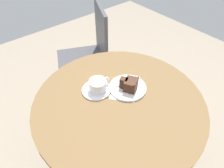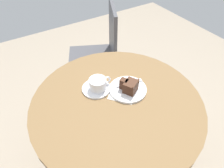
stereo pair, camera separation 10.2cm
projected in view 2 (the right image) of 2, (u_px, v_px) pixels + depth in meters
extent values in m
cube|color=gray|center=(115.00, 164.00, 1.48)|extent=(4.40, 4.40, 0.01)
cylinder|color=brown|center=(117.00, 103.00, 1.00)|extent=(0.86, 0.86, 0.03)
cylinder|color=#B7B7BC|center=(116.00, 139.00, 1.24)|extent=(0.07, 0.07, 0.65)
cylinder|color=#B7B7BC|center=(115.00, 163.00, 1.47)|extent=(0.38, 0.38, 0.02)
cylinder|color=white|center=(96.00, 88.00, 1.05)|extent=(0.15, 0.15, 0.01)
cylinder|color=white|center=(98.00, 84.00, 1.02)|extent=(0.09, 0.09, 0.06)
cylinder|color=beige|center=(97.00, 80.00, 1.00)|extent=(0.08, 0.08, 0.00)
torus|color=white|center=(106.00, 80.00, 1.04)|extent=(0.05, 0.01, 0.05)
cube|color=#B7B7BC|center=(105.00, 88.00, 1.04)|extent=(0.05, 0.08, 0.00)
ellipsoid|color=#B7B7BC|center=(105.00, 95.00, 1.00)|extent=(0.02, 0.02, 0.00)
cylinder|color=white|center=(128.00, 89.00, 1.04)|extent=(0.20, 0.20, 0.01)
cube|color=#422619|center=(130.00, 89.00, 1.02)|extent=(0.09, 0.09, 0.02)
cube|color=#422619|center=(124.00, 87.00, 1.03)|extent=(0.05, 0.05, 0.02)
cube|color=#422314|center=(130.00, 87.00, 1.01)|extent=(0.09, 0.09, 0.01)
cube|color=#422314|center=(124.00, 84.00, 1.02)|extent=(0.05, 0.05, 0.01)
cube|color=#422619|center=(131.00, 85.00, 1.00)|extent=(0.09, 0.09, 0.02)
cube|color=#422619|center=(124.00, 82.00, 1.01)|extent=(0.05, 0.05, 0.02)
cube|color=#422314|center=(131.00, 83.00, 0.99)|extent=(0.09, 0.09, 0.01)
cube|color=#422314|center=(124.00, 80.00, 1.00)|extent=(0.05, 0.05, 0.01)
cube|color=#422314|center=(135.00, 88.00, 0.99)|extent=(0.07, 0.04, 0.07)
cube|color=#B7B7BC|center=(125.00, 84.00, 1.05)|extent=(0.12, 0.02, 0.00)
cube|color=#B7B7BC|center=(138.00, 81.00, 1.08)|extent=(0.04, 0.03, 0.00)
cube|color=silver|center=(123.00, 93.00, 1.03)|extent=(0.18, 0.18, 0.00)
cube|color=silver|center=(124.00, 91.00, 1.04)|extent=(0.16, 0.16, 0.00)
cylinder|color=#4C4C51|center=(76.00, 69.00, 1.93)|extent=(0.02, 0.02, 0.44)
cylinder|color=#4C4C51|center=(75.00, 93.00, 1.70)|extent=(0.02, 0.02, 0.44)
cylinder|color=#4C4C51|center=(109.00, 67.00, 1.95)|extent=(0.02, 0.02, 0.44)
cylinder|color=#4C4C51|center=(113.00, 90.00, 1.72)|extent=(0.02, 0.02, 0.44)
cube|color=#4C4C51|center=(92.00, 59.00, 1.67)|extent=(0.51, 0.51, 0.02)
cube|color=#4C4C51|center=(113.00, 33.00, 1.53)|extent=(0.18, 0.34, 0.43)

